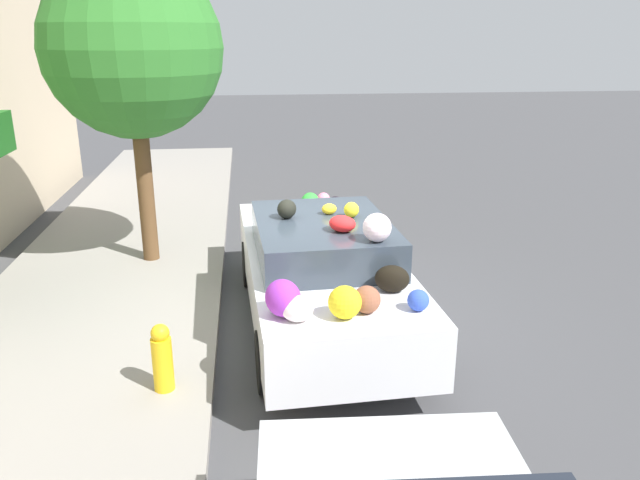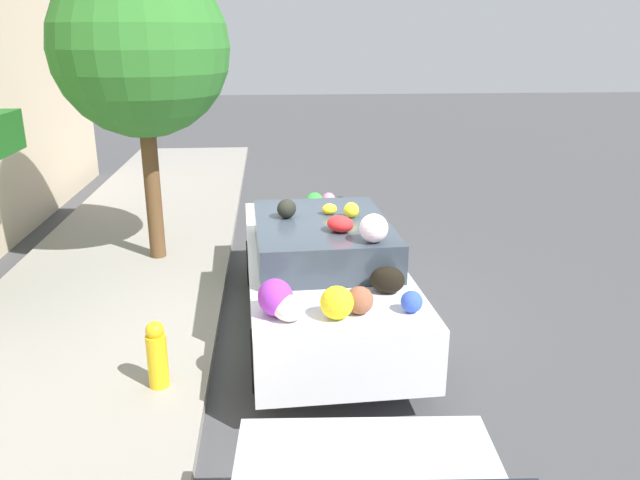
# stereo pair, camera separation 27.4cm
# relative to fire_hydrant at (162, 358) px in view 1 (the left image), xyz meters

# --- Properties ---
(ground_plane) EXTENTS (60.00, 60.00, 0.00)m
(ground_plane) POSITION_rel_fire_hydrant_xyz_m (1.51, -1.57, -0.47)
(ground_plane) COLOR #424244
(sidewalk_curb) EXTENTS (24.00, 3.20, 0.13)m
(sidewalk_curb) POSITION_rel_fire_hydrant_xyz_m (1.51, 1.13, -0.41)
(sidewalk_curb) COLOR gray
(sidewalk_curb) RESTS_ON ground
(street_tree) EXTENTS (2.53, 2.53, 4.40)m
(street_tree) POSITION_rel_fire_hydrant_xyz_m (3.84, 0.64, 2.77)
(street_tree) COLOR brown
(street_tree) RESTS_ON sidewalk_curb
(fire_hydrant) EXTENTS (0.20, 0.20, 0.70)m
(fire_hydrant) POSITION_rel_fire_hydrant_xyz_m (0.00, 0.00, 0.00)
(fire_hydrant) COLOR gold
(fire_hydrant) RESTS_ON sidewalk_curb
(art_car) EXTENTS (4.63, 1.93, 1.70)m
(art_car) POSITION_rel_fire_hydrant_xyz_m (1.46, -1.73, 0.29)
(art_car) COLOR silver
(art_car) RESTS_ON ground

